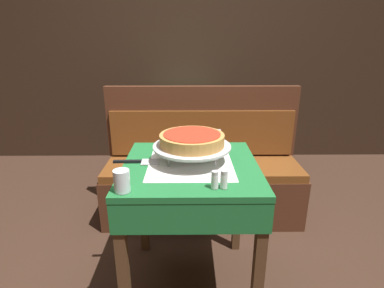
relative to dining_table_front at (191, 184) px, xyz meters
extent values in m
plane|color=#382319|center=(0.00, 0.00, -0.65)|extent=(14.00, 14.00, 0.00)
cube|color=#1E6B33|center=(0.00, 0.00, 0.10)|extent=(0.69, 0.69, 0.03)
cube|color=white|center=(0.00, 0.00, 0.11)|extent=(0.43, 0.43, 0.00)
cube|color=#1E6B33|center=(0.00, 0.00, 0.01)|extent=(0.69, 0.69, 0.15)
cube|color=#4C331E|center=(-0.31, -0.31, -0.28)|extent=(0.05, 0.05, 0.73)
cube|color=#4C331E|center=(0.31, -0.31, -0.28)|extent=(0.05, 0.05, 0.73)
cube|color=#4C331E|center=(-0.31, 0.31, -0.28)|extent=(0.05, 0.05, 0.73)
cube|color=#4C331E|center=(0.31, 0.31, -0.28)|extent=(0.05, 0.05, 0.73)
cube|color=#1E6B33|center=(-0.06, 1.62, 0.10)|extent=(0.72, 0.72, 0.03)
cube|color=white|center=(-0.06, 1.62, 0.12)|extent=(0.44, 0.44, 0.00)
cube|color=#1E6B33|center=(-0.06, 1.62, 0.01)|extent=(0.71, 0.71, 0.17)
cube|color=#4C331E|center=(-0.39, 1.30, -0.28)|extent=(0.05, 0.05, 0.74)
cube|color=#4C331E|center=(0.26, 1.30, -0.28)|extent=(0.05, 0.05, 0.74)
cube|color=#4C331E|center=(-0.39, 1.94, -0.28)|extent=(0.05, 0.05, 0.74)
cube|color=#4C331E|center=(0.26, 1.94, -0.28)|extent=(0.05, 0.05, 0.74)
cube|color=#4C2819|center=(0.10, 0.72, -0.45)|extent=(1.53, 0.47, 0.40)
cube|color=brown|center=(0.10, 0.72, -0.22)|extent=(1.50, 0.46, 0.06)
cube|color=#4C2819|center=(0.10, 0.92, 0.09)|extent=(1.53, 0.06, 0.57)
cube|color=brown|center=(0.10, 0.88, 0.01)|extent=(1.47, 0.02, 0.37)
cube|color=black|center=(0.00, 2.11, 0.55)|extent=(6.00, 0.04, 2.40)
cylinder|color=#ADADB2|center=(0.01, 0.17, 0.15)|extent=(0.01, 0.01, 0.07)
cylinder|color=#ADADB2|center=(-0.11, -0.03, 0.15)|extent=(0.01, 0.01, 0.07)
cylinder|color=#ADADB2|center=(0.13, -0.03, 0.15)|extent=(0.01, 0.01, 0.07)
cylinder|color=#ADADB2|center=(0.01, 0.04, 0.18)|extent=(0.27, 0.27, 0.01)
cylinder|color=silver|center=(0.01, 0.04, 0.19)|extent=(0.39, 0.39, 0.01)
cylinder|color=silver|center=(0.01, 0.04, 0.20)|extent=(0.40, 0.40, 0.01)
cylinder|color=#C68E47|center=(0.01, 0.04, 0.23)|extent=(0.33, 0.33, 0.06)
cylinder|color=red|center=(0.01, 0.04, 0.26)|extent=(0.29, 0.29, 0.01)
cube|color=#BCBCC1|center=(-0.21, 0.02, 0.12)|extent=(0.10, 0.08, 0.00)
cube|color=black|center=(-0.33, 0.02, 0.12)|extent=(0.15, 0.02, 0.01)
cylinder|color=silver|center=(-0.29, -0.29, 0.16)|extent=(0.07, 0.07, 0.10)
cylinder|color=silver|center=(0.10, -0.27, 0.15)|extent=(0.03, 0.03, 0.06)
cylinder|color=#B7B7BC|center=(0.10, -0.27, 0.19)|extent=(0.03, 0.03, 0.02)
cylinder|color=silver|center=(0.14, -0.27, 0.15)|extent=(0.03, 0.03, 0.06)
cylinder|color=#B7B7BC|center=(0.14, -0.27, 0.19)|extent=(0.03, 0.03, 0.02)
cube|color=#B2B2B7|center=(0.13, 0.30, 0.16)|extent=(0.10, 0.05, 0.09)
cube|color=black|center=(-0.17, 1.62, 0.14)|extent=(0.15, 0.15, 0.03)
cylinder|color=black|center=(-0.17, 1.62, 0.22)|extent=(0.01, 0.01, 0.14)
cylinder|color=#99194C|center=(-0.17, 1.67, 0.21)|extent=(0.04, 0.04, 0.11)
cylinder|color=red|center=(-0.17, 1.57, 0.21)|extent=(0.04, 0.04, 0.11)
camera|label=1|loc=(-0.01, -1.42, 0.72)|focal=28.00mm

